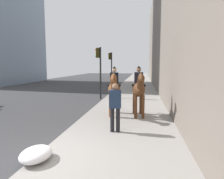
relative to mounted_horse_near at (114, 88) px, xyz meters
name	(u,v)px	position (x,y,z in m)	size (l,w,h in m)	color
sidewalk_slab	(112,165)	(-4.63, -0.59, -1.32)	(120.00, 3.98, 0.12)	gray
mounted_horse_near	(114,88)	(0.00, 0.00, 0.00)	(2.15, 0.72, 2.27)	brown
mounted_horse_far	(139,89)	(-0.03, -1.12, 0.02)	(2.15, 0.73, 2.29)	#4C2B16
pedestrian_greeting	(115,104)	(-2.36, -0.36, -0.28)	(0.28, 0.41, 1.70)	black
traffic_light_near_curb	(99,64)	(5.16, 1.80, 1.13)	(0.20, 0.44, 3.73)	black
traffic_light_far_curb	(111,64)	(12.18, 2.06, 1.18)	(0.20, 0.44, 3.81)	black
snow_pile_near	(36,154)	(-4.79, 1.25, -1.10)	(0.93, 0.72, 0.32)	white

